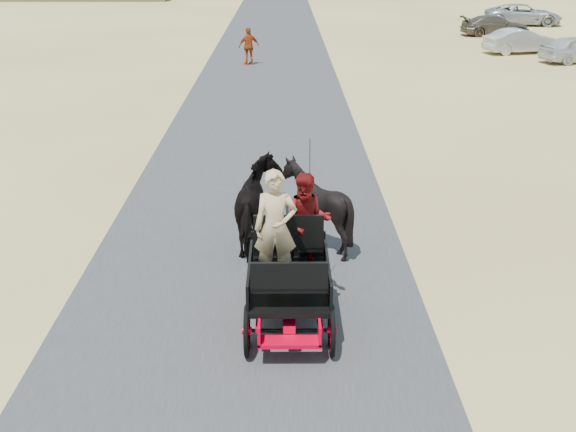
{
  "coord_description": "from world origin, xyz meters",
  "views": [
    {
      "loc": [
        0.65,
        -11.9,
        5.77
      ],
      "look_at": [
        0.73,
        -0.25,
        1.2
      ],
      "focal_mm": 45.0,
      "sensor_mm": 36.0,
      "label": 1
    }
  ],
  "objects_px": {
    "carriage": "(289,303)",
    "horse_left": "(259,207)",
    "horse_right": "(316,206)",
    "pedestrian": "(249,46)",
    "car_d": "(523,15)",
    "car_b": "(521,41)",
    "car_c": "(495,26)"
  },
  "relations": [
    {
      "from": "car_b",
      "to": "pedestrian",
      "type": "bearing_deg",
      "value": 90.18
    },
    {
      "from": "horse_right",
      "to": "car_c",
      "type": "bearing_deg",
      "value": -111.16
    },
    {
      "from": "car_d",
      "to": "car_c",
      "type": "bearing_deg",
      "value": 154.21
    },
    {
      "from": "car_b",
      "to": "car_d",
      "type": "relative_size",
      "value": 0.75
    },
    {
      "from": "horse_right",
      "to": "car_d",
      "type": "relative_size",
      "value": 0.34
    },
    {
      "from": "horse_right",
      "to": "car_c",
      "type": "relative_size",
      "value": 0.42
    },
    {
      "from": "horse_right",
      "to": "car_b",
      "type": "relative_size",
      "value": 0.45
    },
    {
      "from": "car_d",
      "to": "car_b",
      "type": "bearing_deg",
      "value": 168.44
    },
    {
      "from": "horse_left",
      "to": "horse_right",
      "type": "xyz_separation_m",
      "value": [
        1.1,
        0.0,
        0.0
      ]
    },
    {
      "from": "carriage",
      "to": "car_c",
      "type": "relative_size",
      "value": 0.59
    },
    {
      "from": "horse_left",
      "to": "pedestrian",
      "type": "height_order",
      "value": "pedestrian"
    },
    {
      "from": "carriage",
      "to": "pedestrian",
      "type": "bearing_deg",
      "value": 93.92
    },
    {
      "from": "horse_right",
      "to": "car_d",
      "type": "height_order",
      "value": "horse_right"
    },
    {
      "from": "carriage",
      "to": "car_b",
      "type": "distance_m",
      "value": 30.2
    },
    {
      "from": "car_d",
      "to": "horse_left",
      "type": "bearing_deg",
      "value": 161.99
    },
    {
      "from": "horse_right",
      "to": "car_b",
      "type": "xyz_separation_m",
      "value": [
        11.62,
        24.64,
        -0.23
      ]
    },
    {
      "from": "horse_left",
      "to": "carriage",
      "type": "bearing_deg",
      "value": 100.39
    },
    {
      "from": "horse_left",
      "to": "car_b",
      "type": "bearing_deg",
      "value": -117.31
    },
    {
      "from": "pedestrian",
      "to": "car_c",
      "type": "bearing_deg",
      "value": -167.02
    },
    {
      "from": "horse_right",
      "to": "pedestrian",
      "type": "relative_size",
      "value": 0.98
    },
    {
      "from": "car_c",
      "to": "horse_right",
      "type": "bearing_deg",
      "value": 156.69
    },
    {
      "from": "horse_left",
      "to": "horse_right",
      "type": "bearing_deg",
      "value": -180.0
    },
    {
      "from": "carriage",
      "to": "horse_left",
      "type": "bearing_deg",
      "value": 100.39
    },
    {
      "from": "carriage",
      "to": "horse_right",
      "type": "xyz_separation_m",
      "value": [
        0.55,
        3.0,
        0.49
      ]
    },
    {
      "from": "horse_left",
      "to": "car_c",
      "type": "bearing_deg",
      "value": -112.88
    },
    {
      "from": "horse_right",
      "to": "pedestrian",
      "type": "bearing_deg",
      "value": -84.05
    },
    {
      "from": "horse_left",
      "to": "pedestrian",
      "type": "bearing_deg",
      "value": -87.0
    },
    {
      "from": "car_c",
      "to": "car_d",
      "type": "relative_size",
      "value": 0.82
    },
    {
      "from": "pedestrian",
      "to": "car_d",
      "type": "height_order",
      "value": "pedestrian"
    },
    {
      "from": "pedestrian",
      "to": "car_d",
      "type": "xyz_separation_m",
      "value": [
        17.78,
        15.64,
        -0.17
      ]
    },
    {
      "from": "horse_left",
      "to": "horse_right",
      "type": "relative_size",
      "value": 1.18
    },
    {
      "from": "carriage",
      "to": "horse_right",
      "type": "height_order",
      "value": "horse_right"
    }
  ]
}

